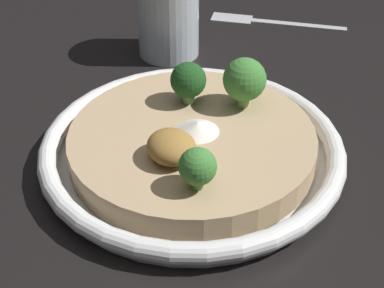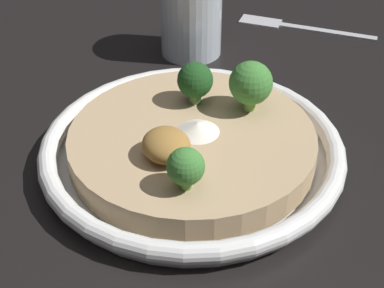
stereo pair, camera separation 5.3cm
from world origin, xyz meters
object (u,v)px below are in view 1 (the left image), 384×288
object	(u,v)px
broccoli_back_left	(198,167)
risotto_bowl	(192,148)
fork_utensil	(263,21)
drinking_glass	(168,12)
broccoli_right	(188,81)
broccoli_front_right	(245,80)

from	to	relation	value
broccoli_back_left	risotto_bowl	bearing A→B (deg)	-23.65
fork_utensil	broccoli_back_left	bearing A→B (deg)	89.30
risotto_bowl	fork_utensil	bearing A→B (deg)	-44.55
risotto_bowl	drinking_glass	world-z (taller)	drinking_glass
broccoli_right	fork_utensil	distance (m)	0.27
risotto_bowl	broccoli_front_right	world-z (taller)	broccoli_front_right
risotto_bowl	broccoli_front_right	bearing A→B (deg)	-74.17
broccoli_right	drinking_glass	distance (m)	0.16
broccoli_back_left	drinking_glass	bearing A→B (deg)	-20.62
drinking_glass	risotto_bowl	bearing A→B (deg)	160.42
broccoli_right	fork_utensil	xyz separation A→B (m)	(0.17, -0.20, -0.05)
broccoli_back_left	broccoli_front_right	distance (m)	0.13
broccoli_back_left	broccoli_front_right	world-z (taller)	broccoli_front_right
broccoli_right	broccoli_back_left	world-z (taller)	broccoli_right
risotto_bowl	fork_utensil	world-z (taller)	risotto_bowl
risotto_bowl	broccoli_front_right	distance (m)	0.08
broccoli_front_right	fork_utensil	bearing A→B (deg)	-37.26
risotto_bowl	broccoli_back_left	xyz separation A→B (m)	(-0.07, 0.03, 0.04)
risotto_bowl	drinking_glass	bearing A→B (deg)	-19.58
broccoli_right	broccoli_front_right	bearing A→B (deg)	-124.23
broccoli_front_right	fork_utensil	xyz separation A→B (m)	(0.20, -0.16, -0.06)
risotto_bowl	broccoli_back_left	size ratio (longest dim) A/B	7.59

